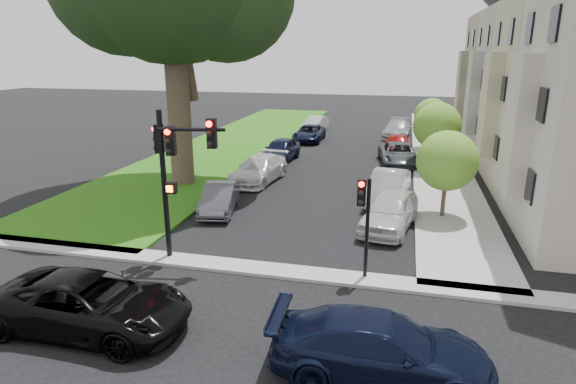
% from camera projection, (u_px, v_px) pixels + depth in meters
% --- Properties ---
extents(ground, '(140.00, 140.00, 0.00)m').
position_uv_depth(ground, '(250.00, 299.00, 14.79)').
color(ground, black).
rests_on(ground, ground).
extents(grass_strip, '(8.00, 44.00, 0.12)m').
position_uv_depth(grass_strip, '(236.00, 143.00, 39.16)').
color(grass_strip, '#1B5C10').
rests_on(grass_strip, ground).
extents(sidewalk_right, '(3.50, 44.00, 0.12)m').
position_uv_depth(sidewalk_right, '(437.00, 152.00, 35.59)').
color(sidewalk_right, '#999999').
rests_on(sidewalk_right, ground).
extents(sidewalk_cross, '(60.00, 1.00, 0.12)m').
position_uv_depth(sidewalk_cross, '(268.00, 270.00, 16.63)').
color(sidewalk_cross, '#999999').
rests_on(sidewalk_cross, ground).
extents(house_b, '(7.70, 7.55, 15.97)m').
position_uv_depth(house_b, '(575.00, 58.00, 24.42)').
color(house_b, tan).
rests_on(house_b, ground).
extents(house_c, '(7.70, 7.55, 15.97)m').
position_uv_depth(house_c, '(538.00, 56.00, 31.40)').
color(house_c, '#9B9B9B').
rests_on(house_c, ground).
extents(house_d, '(7.70, 7.55, 15.97)m').
position_uv_depth(house_d, '(515.00, 55.00, 38.38)').
color(house_d, slate).
rests_on(house_d, ground).
extents(small_tree_a, '(2.67, 2.67, 4.01)m').
position_uv_depth(small_tree_a, '(447.00, 161.00, 21.13)').
color(small_tree_a, '#3B2E27').
rests_on(small_tree_a, ground).
extents(small_tree_b, '(2.89, 2.89, 4.33)m').
position_uv_depth(small_tree_b, '(437.00, 126.00, 29.35)').
color(small_tree_b, '#3B2E27').
rests_on(small_tree_b, ground).
extents(small_tree_c, '(2.59, 2.59, 3.89)m').
position_uv_depth(small_tree_c, '(432.00, 116.00, 36.05)').
color(small_tree_c, '#3B2E27').
rests_on(small_tree_c, ground).
extents(traffic_signal_main, '(2.66, 0.70, 5.43)m').
position_uv_depth(traffic_signal_main, '(174.00, 159.00, 16.56)').
color(traffic_signal_main, black).
rests_on(traffic_signal_main, ground).
extents(traffic_signal_secondary, '(0.44, 0.35, 3.48)m').
position_uv_depth(traffic_signal_secondary, '(364.00, 210.00, 15.41)').
color(traffic_signal_secondary, black).
rests_on(traffic_signal_secondary, ground).
extents(car_cross_near, '(5.51, 2.54, 1.53)m').
position_uv_depth(car_cross_near, '(90.00, 303.00, 13.04)').
color(car_cross_near, black).
rests_on(car_cross_near, ground).
extents(car_cross_far, '(5.26, 2.33, 1.50)m').
position_uv_depth(car_cross_far, '(380.00, 347.00, 11.15)').
color(car_cross_far, black).
rests_on(car_cross_far, ground).
extents(car_parked_0, '(2.70, 4.92, 1.59)m').
position_uv_depth(car_parked_0, '(390.00, 211.00, 20.40)').
color(car_parked_0, silver).
rests_on(car_parked_0, ground).
extents(car_parked_1, '(2.23, 4.87, 1.55)m').
position_uv_depth(car_parked_1, '(388.00, 187.00, 24.01)').
color(car_parked_1, '#999BA0').
rests_on(car_parked_1, ground).
extents(car_parked_2, '(3.02, 5.38, 1.42)m').
position_uv_depth(car_parked_2, '(398.00, 154.00, 31.89)').
color(car_parked_2, '#3F4247').
rests_on(car_parked_2, ground).
extents(car_parked_3, '(2.10, 4.48, 1.48)m').
position_uv_depth(car_parked_3, '(397.00, 144.00, 34.95)').
color(car_parked_3, maroon).
rests_on(car_parked_3, ground).
extents(car_parked_4, '(2.50, 5.38, 1.52)m').
position_uv_depth(car_parked_4, '(397.00, 129.00, 41.59)').
color(car_parked_4, '#999BA0').
rests_on(car_parked_4, ground).
extents(car_parked_5, '(2.18, 4.21, 1.32)m').
position_uv_depth(car_parked_5, '(219.00, 198.00, 22.57)').
color(car_parked_5, '#3F4247').
rests_on(car_parked_5, ground).
extents(car_parked_6, '(2.65, 5.30, 1.48)m').
position_uv_depth(car_parked_6, '(259.00, 169.00, 27.69)').
color(car_parked_6, silver).
rests_on(car_parked_6, ground).
extents(car_parked_7, '(2.13, 4.69, 1.56)m').
position_uv_depth(car_parked_7, '(281.00, 150.00, 32.85)').
color(car_parked_7, black).
rests_on(car_parked_7, ground).
extents(car_parked_8, '(2.23, 4.77, 1.32)m').
position_uv_depth(car_parked_8, '(309.00, 133.00, 40.02)').
color(car_parked_8, black).
rests_on(car_parked_8, ground).
extents(car_parked_9, '(1.99, 4.24, 1.34)m').
position_uv_depth(car_parked_9, '(316.00, 124.00, 45.10)').
color(car_parked_9, silver).
rests_on(car_parked_9, ground).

